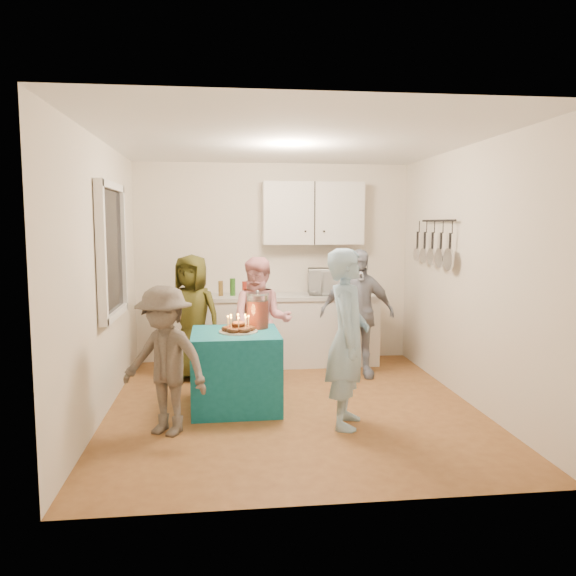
{
  "coord_description": "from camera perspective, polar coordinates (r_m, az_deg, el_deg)",
  "views": [
    {
      "loc": [
        -0.67,
        -5.4,
        1.81
      ],
      "look_at": [
        0.0,
        0.35,
        1.15
      ],
      "focal_mm": 35.0,
      "sensor_mm": 36.0,
      "label": 1
    }
  ],
  "objects": [
    {
      "name": "man_birthday",
      "position": [
        5.04,
        6.08,
        -5.1
      ],
      "size": [
        0.53,
        0.67,
        1.6
      ],
      "primitive_type": "imported",
      "rotation": [
        0.0,
        0.0,
        1.28
      ],
      "color": "#A0CBEA",
      "rests_on": "floor"
    },
    {
      "name": "pot_rack",
      "position": [
        6.56,
        14.78,
        4.45
      ],
      "size": [
        0.12,
        1.0,
        0.6
      ],
      "primitive_type": "cube",
      "color": "black",
      "rests_on": "right_wall"
    },
    {
      "name": "child_near_left",
      "position": [
        4.96,
        -12.4,
        -7.23
      ],
      "size": [
        0.96,
        0.84,
        1.29
      ],
      "primitive_type": "imported",
      "rotation": [
        0.0,
        0.0,
        -0.53
      ],
      "color": "#4E453E",
      "rests_on": "floor"
    },
    {
      "name": "counter",
      "position": [
        7.29,
        0.33,
        -4.42
      ],
      "size": [
        2.2,
        0.58,
        0.86
      ],
      "primitive_type": "cube",
      "color": "white",
      "rests_on": "floor"
    },
    {
      "name": "left_wall",
      "position": [
        5.54,
        -18.38,
        0.89
      ],
      "size": [
        4.0,
        4.0,
        0.0
      ],
      "primitive_type": "plane",
      "color": "silver",
      "rests_on": "floor"
    },
    {
      "name": "ceiling",
      "position": [
        5.5,
        0.44,
        14.76
      ],
      "size": [
        4.0,
        4.0,
        0.0
      ],
      "primitive_type": "plane",
      "color": "white",
      "rests_on": "floor"
    },
    {
      "name": "woman_back_left",
      "position": [
        6.64,
        -9.74,
        -2.94
      ],
      "size": [
        0.84,
        0.7,
        1.46
      ],
      "primitive_type": "imported",
      "rotation": [
        0.0,
        0.0,
        -0.38
      ],
      "color": "brown",
      "rests_on": "floor"
    },
    {
      "name": "right_wall",
      "position": [
        5.96,
        17.87,
        1.28
      ],
      "size": [
        4.0,
        4.0,
        0.0
      ],
      "primitive_type": "plane",
      "color": "silver",
      "rests_on": "floor"
    },
    {
      "name": "back_wall",
      "position": [
        7.45,
        -1.48,
        2.57
      ],
      "size": [
        3.6,
        3.6,
        0.0
      ],
      "primitive_type": "plane",
      "color": "silver",
      "rests_on": "floor"
    },
    {
      "name": "window_night",
      "position": [
        5.81,
        -17.59,
        3.64
      ],
      "size": [
        0.04,
        1.0,
        1.2
      ],
      "primitive_type": "cube",
      "color": "black",
      "rests_on": "left_wall"
    },
    {
      "name": "upper_cabinet",
      "position": [
        7.35,
        2.53,
        7.58
      ],
      "size": [
        1.3,
        0.3,
        0.8
      ],
      "primitive_type": "cube",
      "color": "white",
      "rests_on": "back_wall"
    },
    {
      "name": "party_table",
      "position": [
        5.62,
        -5.34,
        -8.27
      ],
      "size": [
        0.86,
        0.86,
        0.76
      ],
      "primitive_type": "cube",
      "rotation": [
        0.0,
        0.0,
        0.01
      ],
      "color": "#126678",
      "rests_on": "floor"
    },
    {
      "name": "microwave",
      "position": [
        7.27,
        4.4,
        0.67
      ],
      "size": [
        0.63,
        0.46,
        0.33
      ],
      "primitive_type": "imported",
      "rotation": [
        0.0,
        0.0,
        -0.09
      ],
      "color": "white",
      "rests_on": "countertop"
    },
    {
      "name": "floor",
      "position": [
        5.73,
        0.42,
        -11.89
      ],
      "size": [
        4.0,
        4.0,
        0.0
      ],
      "primitive_type": "plane",
      "color": "brown",
      "rests_on": "ground"
    },
    {
      "name": "countertop",
      "position": [
        7.21,
        0.33,
        -0.87
      ],
      "size": [
        2.24,
        0.62,
        0.05
      ],
      "primitive_type": "cube",
      "color": "beige",
      "rests_on": "counter"
    },
    {
      "name": "woman_back_right",
      "position": [
        6.69,
        7.04,
        -2.57
      ],
      "size": [
        0.89,
        0.37,
        1.52
      ],
      "primitive_type": "imported",
      "rotation": [
        0.0,
        0.0,
        -0.0
      ],
      "color": "#111C3A",
      "rests_on": "floor"
    },
    {
      "name": "punch_jar",
      "position": [
        5.69,
        -3.1,
        -2.4
      ],
      "size": [
        0.22,
        0.22,
        0.34
      ],
      "primitive_type": "cylinder",
      "color": "red",
      "rests_on": "party_table"
    },
    {
      "name": "woman_back_center",
      "position": [
        6.26,
        -2.76,
        -3.49
      ],
      "size": [
        0.79,
        0.66,
        1.45
      ],
      "primitive_type": "imported",
      "rotation": [
        0.0,
        0.0,
        -0.17
      ],
      "color": "#CC6A7E",
      "rests_on": "floor"
    },
    {
      "name": "donut_cake",
      "position": [
        5.5,
        -5.07,
        -3.58
      ],
      "size": [
        0.38,
        0.38,
        0.18
      ],
      "primitive_type": null,
      "color": "#381C0C",
      "rests_on": "party_table"
    }
  ]
}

